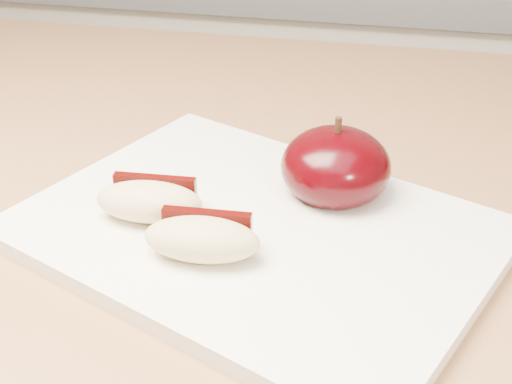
# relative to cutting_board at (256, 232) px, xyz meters

# --- Properties ---
(back_cabinet) EXTENTS (2.40, 0.62, 0.94)m
(back_cabinet) POSITION_rel_cutting_board_xyz_m (-0.04, 0.79, -0.44)
(back_cabinet) COLOR silver
(back_cabinet) RESTS_ON ground
(cutting_board) EXTENTS (0.36, 0.32, 0.01)m
(cutting_board) POSITION_rel_cutting_board_xyz_m (0.00, 0.00, 0.00)
(cutting_board) COLOR white
(cutting_board) RESTS_ON island_counter
(apple_half) EXTENTS (0.09, 0.09, 0.06)m
(apple_half) POSITION_rel_cutting_board_xyz_m (0.05, 0.05, 0.03)
(apple_half) COLOR black
(apple_half) RESTS_ON cutting_board
(apple_wedge_a) EXTENTS (0.07, 0.04, 0.03)m
(apple_wedge_a) POSITION_rel_cutting_board_xyz_m (-0.07, -0.01, 0.02)
(apple_wedge_a) COLOR #CCB581
(apple_wedge_a) RESTS_ON cutting_board
(apple_wedge_b) EXTENTS (0.07, 0.04, 0.03)m
(apple_wedge_b) POSITION_rel_cutting_board_xyz_m (-0.02, -0.04, 0.02)
(apple_wedge_b) COLOR #CCB581
(apple_wedge_b) RESTS_ON cutting_board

